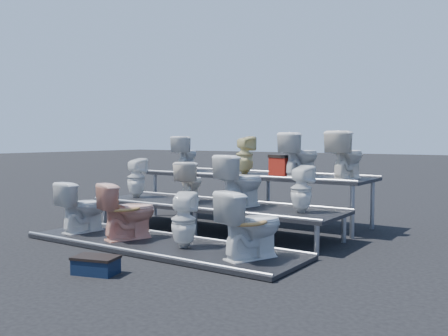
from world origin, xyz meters
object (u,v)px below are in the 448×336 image
Objects in this scene: toilet_9 at (245,155)px; step_stool at (96,266)px; toilet_10 at (300,155)px; toilet_8 at (186,154)px; toilet_6 at (241,181)px; toilet_7 at (301,189)px; toilet_11 at (346,155)px; toilet_3 at (251,224)px; toilet_2 at (184,220)px; toilet_0 at (83,207)px; toilet_5 at (190,182)px; toilet_1 at (128,211)px; toilet_4 at (136,178)px; red_crate at (284,167)px.

toilet_9 is 1.45× the size of step_stool.
toilet_10 is at bearing -162.80° from toilet_9.
toilet_8 is 1.45× the size of step_stool.
toilet_10 is (0.38, 1.30, 0.37)m from toilet_6.
toilet_8 is (-3.13, 1.30, 0.41)m from toilet_7.
toilet_11 is 1.62× the size of step_stool.
toilet_3 is 1.20× the size of toilet_9.
toilet_6 is at bearing -113.42° from toilet_2.
toilet_3 reaches higher than toilet_0.
toilet_9 is at bearing -123.63° from toilet_5.
toilet_11 reaches higher than toilet_6.
toilet_0 is 1.72m from toilet_5.
toilet_4 is at bearing -29.36° from toilet_1.
toilet_0 is 3.02m from toilet_9.
toilet_3 is 1.67m from toilet_6.
toilet_4 is 1.04× the size of toilet_7.
toilet_2 is at bearing 67.93° from step_stool.
toilet_4 reaches higher than step_stool.
toilet_5 is (-1.96, 1.30, 0.32)m from toilet_3.
toilet_9 is at bearing 163.08° from toilet_8.
toilet_7 is (2.01, 0.00, -0.00)m from toilet_5.
toilet_2 is 2.79m from toilet_9.
toilet_4 is at bearing 69.35° from toilet_8.
toilet_7 is 0.97× the size of toilet_9.
toilet_8 is at bearing -18.42° from toilet_6.
toilet_1 is 2.89m from toilet_8.
toilet_2 is 2.63m from red_crate.
toilet_4 is 1.36m from toilet_8.
toilet_2 is 1.43m from step_stool.
toilet_10 reaches higher than toilet_4.
toilet_8 is at bearing -13.06° from toilet_7.
toilet_6 is 1.80m from toilet_11.
toilet_5 is 0.84× the size of toilet_6.
toilet_5 is at bearing 13.22° from toilet_6.
toilet_3 is 1.24× the size of toilet_7.
toilet_5 is 1.94m from toilet_10.
toilet_3 is at bearing -48.13° from red_crate.
toilet_6 is 1.27m from red_crate.
toilet_8 reaches higher than toilet_6.
toilet_1 is at bearing 41.13° from toilet_7.
toilet_6 is 1.17× the size of toilet_8.
red_crate is (-0.87, 2.56, 0.54)m from toilet_3.
toilet_7 is at bearing -69.90° from toilet_3.
toilet_9 is at bearing -47.32° from toilet_6.
toilet_0 is 1.02× the size of toilet_11.
red_crate is (1.19, 2.56, 0.55)m from toilet_1.
toilet_0 is 1.05× the size of toilet_10.
toilet_2 is 1.06× the size of toilet_4.
red_crate reaches higher than toilet_5.
toilet_0 is 4.24m from toilet_11.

